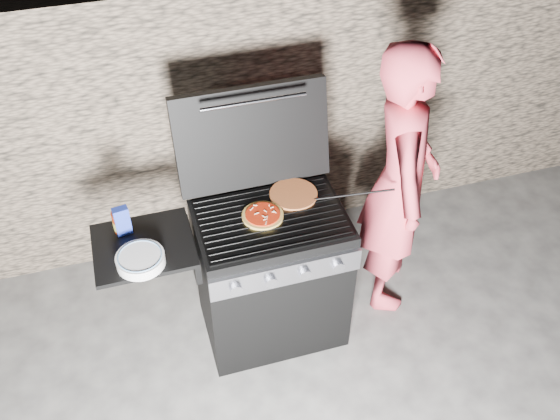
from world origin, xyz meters
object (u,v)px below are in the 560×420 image
object	(u,v)px
gas_grill	(229,285)
sauce_jar	(121,222)
person	(400,183)
pizza_topped	(263,215)

from	to	relation	value
gas_grill	sauce_jar	xyz separation A→B (m)	(-0.51, 0.13, 0.51)
person	pizza_topped	bearing A→B (deg)	116.30
pizza_topped	sauce_jar	bearing A→B (deg)	170.89
sauce_jar	person	bearing A→B (deg)	-0.85
gas_grill	sauce_jar	world-z (taller)	sauce_jar
gas_grill	person	bearing A→B (deg)	5.97
pizza_topped	sauce_jar	world-z (taller)	sauce_jar
gas_grill	sauce_jar	distance (m)	0.73
pizza_topped	sauce_jar	size ratio (longest dim) A/B	1.77
gas_grill	person	world-z (taller)	person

